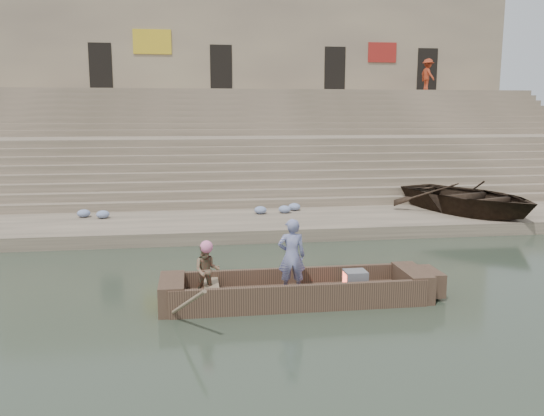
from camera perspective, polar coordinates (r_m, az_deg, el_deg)
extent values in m
plane|color=#293528|center=(11.58, 11.88, -10.19)|extent=(120.00, 120.00, 0.00)
cube|color=gray|center=(18.97, 3.65, -1.52)|extent=(32.00, 4.00, 0.40)
cube|color=gray|center=(26.11, 0.30, 4.26)|extent=(32.00, 3.00, 2.80)
cube|color=gray|center=(32.95, -1.51, 7.50)|extent=(32.00, 3.00, 5.20)
cube|color=gray|center=(21.11, 2.41, 0.06)|extent=(32.00, 0.50, 0.70)
cube|color=gray|center=(21.57, 2.16, 0.68)|extent=(32.00, 0.50, 1.00)
cube|color=gray|center=(22.03, 1.93, 1.26)|extent=(32.00, 0.50, 1.30)
cube|color=gray|center=(22.50, 1.71, 1.83)|extent=(32.00, 0.50, 1.60)
cube|color=gray|center=(22.97, 1.50, 2.37)|extent=(32.00, 0.50, 1.90)
cube|color=gray|center=(23.44, 1.30, 2.89)|extent=(32.00, 0.50, 2.20)
cube|color=gray|center=(23.91, 1.10, 3.39)|extent=(32.00, 0.50, 2.50)
cube|color=gray|center=(24.39, 0.91, 3.87)|extent=(32.00, 0.50, 2.80)
cube|color=gray|center=(27.82, -0.23, 4.92)|extent=(32.00, 0.50, 3.10)
cube|color=gray|center=(28.30, -0.37, 5.30)|extent=(32.00, 0.50, 3.40)
cube|color=gray|center=(28.78, -0.51, 5.68)|extent=(32.00, 0.50, 3.70)
cube|color=gray|center=(29.27, -0.64, 6.04)|extent=(32.00, 0.50, 4.00)
cube|color=gray|center=(29.75, -0.77, 6.39)|extent=(32.00, 0.50, 4.30)
cube|color=gray|center=(30.24, -0.89, 6.73)|extent=(32.00, 0.50, 4.60)
cube|color=gray|center=(30.73, -1.01, 7.06)|extent=(32.00, 0.50, 4.90)
cube|color=gray|center=(31.21, -1.13, 7.38)|extent=(32.00, 0.50, 5.20)
cube|color=tan|center=(36.94, -2.27, 12.40)|extent=(32.00, 5.00, 11.20)
cube|color=black|center=(34.74, -17.22, 13.80)|extent=(1.30, 0.18, 2.60)
cube|color=black|center=(34.40, -5.26, 14.23)|extent=(1.30, 0.18, 2.60)
cube|color=black|center=(35.47, 6.46, 14.08)|extent=(1.30, 0.18, 2.60)
cube|color=black|center=(37.42, 15.64, 13.56)|extent=(1.30, 0.18, 2.60)
cube|color=gold|center=(34.49, -12.23, 16.38)|extent=(2.20, 0.10, 1.40)
cube|color=maroon|center=(36.36, 11.27, 15.43)|extent=(1.80, 0.10, 1.20)
cube|color=brown|center=(11.76, 2.46, -9.11)|extent=(5.00, 1.30, 0.22)
cube|color=brown|center=(11.13, 3.06, -9.30)|extent=(5.20, 0.12, 0.56)
cube|color=brown|center=(12.29, 1.93, -7.43)|extent=(5.20, 0.12, 0.56)
cube|color=brown|center=(11.52, -10.24, -8.66)|extent=(0.50, 1.30, 0.60)
cube|color=brown|center=(12.41, 14.22, -7.46)|extent=(0.50, 1.30, 0.60)
cube|color=brown|center=(12.56, 15.93, -7.24)|extent=(0.35, 0.90, 0.50)
cube|color=#937A5B|center=(11.49, -6.23, -8.10)|extent=(0.30, 1.20, 0.08)
cylinder|color=#937A5B|center=(10.67, -9.59, -10.17)|extent=(1.03, 2.10, 1.36)
sphere|color=pink|center=(11.19, -6.76, -3.99)|extent=(0.26, 0.26, 0.26)
imported|color=navy|center=(11.44, 2.04, -4.96)|extent=(0.59, 0.40, 1.57)
imported|color=#2A7E53|center=(11.31, -6.71, -6.42)|extent=(0.55, 0.44, 1.10)
cube|color=slate|center=(11.96, 8.56, -7.32)|extent=(0.46, 0.42, 0.40)
cube|color=#E5593F|center=(11.90, 7.58, -7.38)|extent=(0.04, 0.34, 0.32)
imported|color=#2D2116|center=(20.82, 19.56, 1.06)|extent=(5.53, 6.41, 1.11)
imported|color=#9C331A|center=(35.57, 15.73, 13.05)|extent=(0.87, 1.32, 1.91)
ellipsoid|color=#3F5999|center=(20.17, 2.32, 0.13)|extent=(0.44, 0.44, 0.26)
ellipsoid|color=#3F5999|center=(19.49, -1.20, -0.21)|extent=(0.44, 0.44, 0.26)
ellipsoid|color=#3F5999|center=(19.91, -18.81, -0.52)|extent=(0.44, 0.44, 0.26)
ellipsoid|color=#3F5999|center=(19.65, 1.32, -0.12)|extent=(0.44, 0.44, 0.26)
ellipsoid|color=#3F5999|center=(19.51, -17.01, -0.63)|extent=(0.44, 0.44, 0.26)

